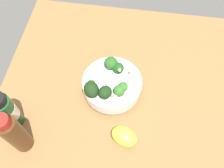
# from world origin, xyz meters

# --- Properties ---
(ground_plane) EXTENTS (0.71, 0.71, 0.05)m
(ground_plane) POSITION_xyz_m (0.00, 0.00, -0.02)
(ground_plane) COLOR brown
(bowl_of_broccoli) EXTENTS (0.17, 0.17, 0.10)m
(bowl_of_broccoli) POSITION_xyz_m (0.02, 0.00, 0.04)
(bowl_of_broccoli) COLOR white
(bowl_of_broccoli) RESTS_ON ground_plane
(lemon_wedge) EXTENTS (0.09, 0.07, 0.04)m
(lemon_wedge) POSITION_xyz_m (-0.04, 0.14, 0.02)
(lemon_wedge) COLOR yellow
(lemon_wedge) RESTS_ON ground_plane
(bottle_tall) EXTENTS (0.05, 0.05, 0.17)m
(bottle_tall) POSITION_xyz_m (0.22, 0.20, 0.08)
(bottle_tall) COLOR #472814
(bottle_tall) RESTS_ON ground_plane
(bottle_short) EXTENTS (0.05, 0.05, 0.14)m
(bottle_short) POSITION_xyz_m (0.27, 0.14, 0.07)
(bottle_short) COLOR #194723
(bottle_short) RESTS_ON ground_plane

